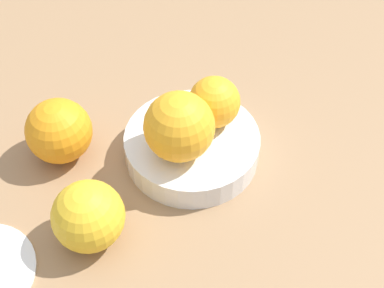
# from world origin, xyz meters

# --- Properties ---
(ground_plane) EXTENTS (1.10, 1.10, 0.02)m
(ground_plane) POSITION_xyz_m (0.00, 0.00, -0.01)
(ground_plane) COLOR #997551
(fruit_bowl) EXTENTS (0.17, 0.17, 0.04)m
(fruit_bowl) POSITION_xyz_m (0.00, 0.00, 0.02)
(fruit_bowl) COLOR white
(fruit_bowl) RESTS_ON ground_plane
(orange_in_bowl_0) EXTENTS (0.08, 0.08, 0.08)m
(orange_in_bowl_0) POSITION_xyz_m (0.03, -0.01, 0.08)
(orange_in_bowl_0) COLOR #F9A823
(orange_in_bowl_0) RESTS_ON fruit_bowl
(orange_in_bowl_1) EXTENTS (0.07, 0.07, 0.07)m
(orange_in_bowl_1) POSITION_xyz_m (-0.03, 0.02, 0.07)
(orange_in_bowl_1) COLOR #F9A823
(orange_in_bowl_1) RESTS_ON fruit_bowl
(orange_loose_0) EXTENTS (0.08, 0.08, 0.08)m
(orange_loose_0) POSITION_xyz_m (0.14, -0.09, 0.04)
(orange_loose_0) COLOR yellow
(orange_loose_0) RESTS_ON ground_plane
(orange_loose_1) EXTENTS (0.08, 0.08, 0.08)m
(orange_loose_1) POSITION_xyz_m (0.03, -0.16, 0.04)
(orange_loose_1) COLOR orange
(orange_loose_1) RESTS_ON ground_plane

